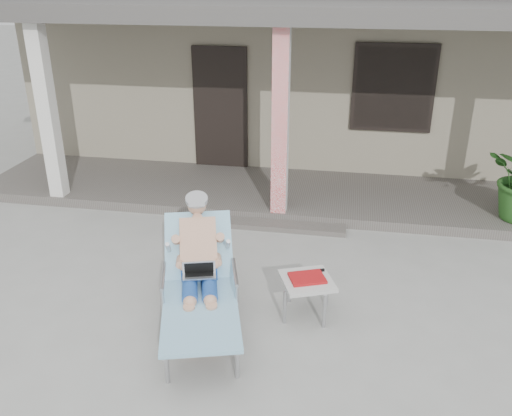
# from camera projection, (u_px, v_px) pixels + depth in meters

# --- Properties ---
(ground) EXTENTS (60.00, 60.00, 0.00)m
(ground) POSITION_uv_depth(u_px,v_px,m) (252.00, 298.00, 6.14)
(ground) COLOR #9E9E99
(ground) RESTS_ON ground
(house) EXTENTS (10.40, 5.40, 3.30)m
(house) POSITION_uv_depth(u_px,v_px,m) (309.00, 61.00, 11.32)
(house) COLOR gray
(house) RESTS_ON ground
(porch_deck) EXTENTS (10.00, 2.00, 0.15)m
(porch_deck) POSITION_uv_depth(u_px,v_px,m) (286.00, 193.00, 8.81)
(porch_deck) COLOR #605B56
(porch_deck) RESTS_ON ground
(porch_overhang) EXTENTS (10.00, 2.30, 2.85)m
(porch_overhang) POSITION_uv_depth(u_px,v_px,m) (290.00, 18.00, 7.67)
(porch_overhang) COLOR silver
(porch_overhang) RESTS_ON porch_deck
(porch_step) EXTENTS (2.00, 0.30, 0.07)m
(porch_step) POSITION_uv_depth(u_px,v_px,m) (276.00, 226.00, 7.79)
(porch_step) COLOR #605B56
(porch_step) RESTS_ON ground
(lounger) EXTENTS (1.21, 2.00, 1.26)m
(lounger) POSITION_uv_depth(u_px,v_px,m) (198.00, 255.00, 5.46)
(lounger) COLOR #B7B7BC
(lounger) RESTS_ON ground
(side_table) EXTENTS (0.67, 0.67, 0.46)m
(side_table) POSITION_uv_depth(u_px,v_px,m) (307.00, 282.00, 5.70)
(side_table) COLOR beige
(side_table) RESTS_ON ground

